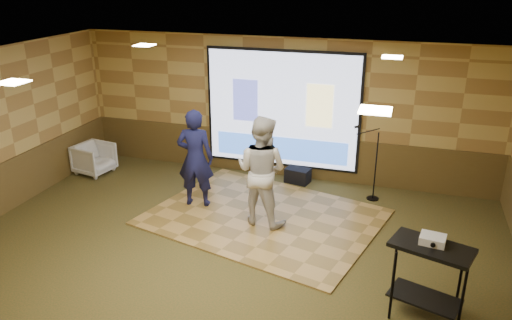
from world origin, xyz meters
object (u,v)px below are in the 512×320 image
(av_table, at_px, (429,266))
(banquet_chair, at_px, (94,159))
(player_left, at_px, (195,158))
(projector, at_px, (433,239))
(duffel_bag, at_px, (298,175))
(dance_floor, at_px, (264,217))
(mic_stand, at_px, (372,176))
(projector_screen, at_px, (282,111))
(player_right, at_px, (261,171))

(av_table, xyz_separation_m, banquet_chair, (-6.99, 2.96, -0.41))
(player_left, bearing_deg, projector, 144.12)
(projector, xyz_separation_m, duffel_bag, (-2.55, 3.71, -0.94))
(dance_floor, height_order, mic_stand, mic_stand)
(projector_screen, xyz_separation_m, av_table, (2.99, -4.04, -0.73))
(player_left, bearing_deg, dance_floor, 165.33)
(player_left, height_order, mic_stand, player_left)
(dance_floor, distance_m, projector, 3.56)
(player_left, height_order, player_right, player_right)
(dance_floor, height_order, player_left, player_left)
(av_table, bearing_deg, player_right, 146.73)
(av_table, height_order, banquet_chair, av_table)
(duffel_bag, bearing_deg, av_table, -56.04)
(dance_floor, xyz_separation_m, projector, (2.78, -1.94, 1.08))
(dance_floor, relative_size, banquet_chair, 5.34)
(player_left, bearing_deg, duffel_bag, -143.75)
(projector_screen, xyz_separation_m, player_left, (-1.17, -1.90, -0.50))
(player_left, height_order, banquet_chair, player_left)
(player_left, xyz_separation_m, player_right, (1.38, -0.31, 0.04))
(av_table, xyz_separation_m, mic_stand, (-0.99, 3.41, -0.25))
(projector_screen, bearing_deg, player_right, -84.49)
(mic_stand, bearing_deg, banquet_chair, 176.45)
(player_left, relative_size, banquet_chair, 2.53)
(av_table, height_order, projector, projector)
(projector, bearing_deg, player_right, 156.17)
(projector_screen, xyz_separation_m, projector, (2.99, -3.97, -0.38))
(player_left, xyz_separation_m, projector, (4.16, -2.06, 0.13))
(player_left, relative_size, av_table, 1.80)
(duffel_bag, bearing_deg, projector, -55.53)
(player_right, bearing_deg, mic_stand, -126.61)
(player_right, height_order, duffel_bag, player_right)
(player_left, height_order, projector, player_left)
(projector, relative_size, duffel_bag, 0.62)
(banquet_chair, distance_m, duffel_bag, 4.52)
(dance_floor, bearing_deg, av_table, -35.83)
(player_right, relative_size, mic_stand, 1.31)
(av_table, bearing_deg, player_left, 152.83)
(projector, bearing_deg, mic_stand, 114.95)
(dance_floor, bearing_deg, player_left, 174.82)
(mic_stand, bearing_deg, player_right, -146.10)
(player_left, bearing_deg, projector_screen, -131.05)
(projector_screen, bearing_deg, projector, -53.00)
(projector_screen, bearing_deg, player_left, -121.56)
(player_right, distance_m, av_table, 3.33)
(projector, relative_size, mic_stand, 0.21)
(mic_stand, bearing_deg, projector_screen, 154.76)
(projector_screen, distance_m, av_table, 5.07)
(player_right, bearing_deg, av_table, 158.37)
(player_right, xyz_separation_m, av_table, (2.77, -1.82, -0.26))
(av_table, height_order, duffel_bag, av_table)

